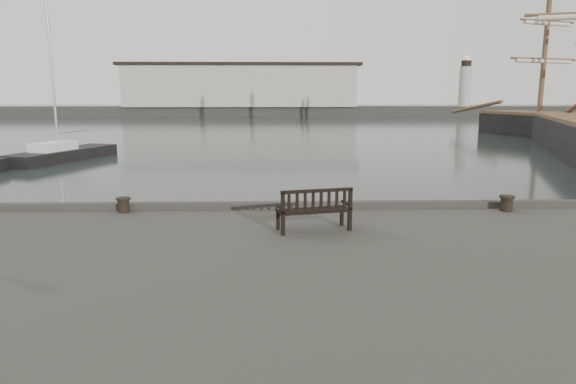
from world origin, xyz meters
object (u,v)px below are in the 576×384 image
Objects in this scene: bollard_left at (124,205)px; yacht_d at (64,157)px; bench at (314,217)px; bollard_right at (507,203)px.

bollard_left is 0.04× the size of yacht_d.
bench is at bearing -37.39° from yacht_d.
bollard_right reaches higher than bollard_left.
bollard_left is at bearing 179.13° from bollard_right.
bollard_left is 0.94× the size of bollard_right.
bench is 4.52× the size of bollard_left.
bollard_left is 25.62m from yacht_d.
bollard_left is at bearing -44.56° from yacht_d.
bench is at bearing -21.87° from bollard_left.
yacht_d is (-15.97, 25.17, -1.65)m from bench.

